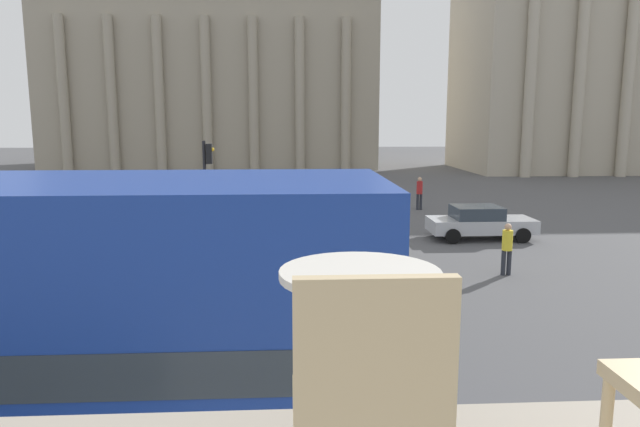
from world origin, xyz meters
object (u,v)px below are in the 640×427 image
at_px(cafe_dining_table, 360,321).
at_px(plaza_building_left, 217,84).
at_px(traffic_light_near, 20,249).
at_px(traffic_light_mid, 207,182).
at_px(pedestrian_red, 419,191).
at_px(plaza_building_right, 629,62).
at_px(car_silver, 480,222).
at_px(cafe_chair_0, 368,408).
at_px(pedestrian_yellow, 507,246).

xyz_separation_m(cafe_dining_table, plaza_building_left, (-7.77, 59.87, 4.48)).
height_order(traffic_light_near, traffic_light_mid, traffic_light_mid).
bearing_deg(pedestrian_red, traffic_light_near, -32.34).
bearing_deg(plaza_building_left, cafe_dining_table, -82.61).
height_order(plaza_building_right, car_silver, plaza_building_right).
xyz_separation_m(plaza_building_left, plaza_building_right, (40.03, -7.70, 1.68)).
distance_m(cafe_dining_table, plaza_building_left, 60.54).
height_order(cafe_dining_table, car_silver, cafe_dining_table).
bearing_deg(plaza_building_left, traffic_light_near, -87.68).
relative_size(plaza_building_left, car_silver, 7.82).
distance_m(cafe_dining_table, car_silver, 21.94).
height_order(cafe_chair_0, plaza_building_right, plaza_building_right).
relative_size(cafe_chair_0, pedestrian_yellow, 0.56).
bearing_deg(car_silver, pedestrian_red, 145.65).
bearing_deg(pedestrian_red, plaza_building_left, -153.75).
height_order(cafe_dining_table, pedestrian_red, cafe_dining_table).
xyz_separation_m(car_silver, pedestrian_yellow, (-0.98, -5.43, 0.24)).
height_order(plaza_building_right, pedestrian_red, plaza_building_right).
bearing_deg(cafe_dining_table, pedestrian_yellow, 66.47).
xyz_separation_m(traffic_light_near, pedestrian_yellow, (12.22, 5.33, -1.28)).
distance_m(cafe_chair_0, pedestrian_red, 29.66).
bearing_deg(plaza_building_right, plaza_building_left, 169.11).
distance_m(traffic_light_mid, car_silver, 11.02).
relative_size(plaza_building_left, pedestrian_yellow, 20.05).
height_order(plaza_building_right, traffic_light_mid, plaza_building_right).
distance_m(traffic_light_near, pedestrian_red, 22.36).
distance_m(cafe_chair_0, car_silver, 22.52).
xyz_separation_m(cafe_chair_0, pedestrian_yellow, (6.55, 15.53, -3.10)).
xyz_separation_m(traffic_light_near, traffic_light_mid, (2.59, 8.52, 0.44)).
bearing_deg(traffic_light_near, traffic_light_mid, 73.09).
xyz_separation_m(plaza_building_right, car_silver, (-24.79, -31.82, -9.51)).
bearing_deg(car_silver, plaza_building_left, 161.51).
distance_m(plaza_building_right, traffic_light_near, 57.62).
bearing_deg(plaza_building_left, traffic_light_mid, -83.67).
relative_size(cafe_dining_table, car_silver, 0.17).
xyz_separation_m(plaza_building_left, traffic_light_near, (2.04, -50.29, -6.32)).
height_order(cafe_chair_0, pedestrian_red, cafe_chair_0).
xyz_separation_m(traffic_light_mid, car_silver, (10.61, 2.24, -1.95)).
relative_size(cafe_dining_table, cafe_chair_0, 0.80).
height_order(traffic_light_near, pedestrian_red, traffic_light_near).
xyz_separation_m(cafe_dining_table, car_silver, (7.47, 20.35, -3.36)).
relative_size(car_silver, pedestrian_yellow, 2.56).
height_order(cafe_dining_table, traffic_light_near, cafe_dining_table).
bearing_deg(car_silver, pedestrian_yellow, -49.78).
relative_size(cafe_chair_0, traffic_light_mid, 0.22).
bearing_deg(pedestrian_yellow, cafe_dining_table, 46.27).
distance_m(cafe_chair_0, traffic_light_mid, 19.02).
bearing_deg(cafe_chair_0, pedestrian_yellow, 74.07).
bearing_deg(traffic_light_mid, pedestrian_yellow, -18.32).
bearing_deg(cafe_chair_0, cafe_dining_table, 91.94).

